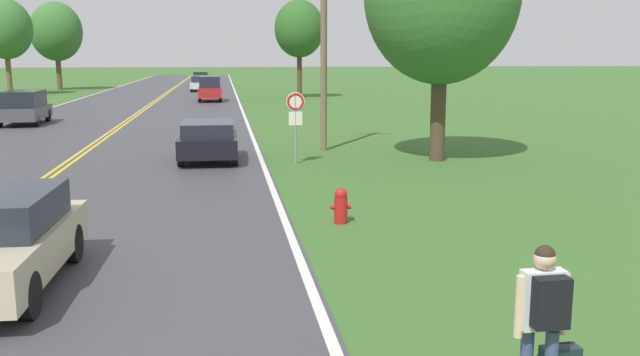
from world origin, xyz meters
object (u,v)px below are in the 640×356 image
object	(u,v)px
fire_hydrant	(341,205)
tree_right_cluster	(5,29)
traffic_sign	(295,110)
tree_mid_treeline	(299,29)
car_champagne_sedan_nearest	(0,240)
car_dark_grey_suv_mid_near	(24,107)
car_black_hatchback_approaching	(209,140)
car_red_suv_mid_far	(210,88)
car_dark_green_hatchback_distant	(201,78)
tree_left_verge	(56,32)
car_silver_sedan_receding	(201,83)
hitchhiker_person	(544,309)

from	to	relation	value
fire_hydrant	tree_right_cluster	bearing A→B (deg)	112.80
traffic_sign	tree_mid_treeline	distance (m)	34.82
fire_hydrant	tree_mid_treeline	distance (m)	42.90
fire_hydrant	tree_mid_treeline	xyz separation A→B (m)	(3.97, 42.40, 5.21)
fire_hydrant	car_champagne_sedan_nearest	xyz separation A→B (m)	(-5.82, -3.26, 0.37)
traffic_sign	car_dark_grey_suv_mid_near	world-z (taller)	traffic_sign
car_black_hatchback_approaching	car_red_suv_mid_far	xyz separation A→B (m)	(-0.42, 30.03, 0.28)
car_red_suv_mid_far	car_dark_green_hatchback_distant	world-z (taller)	car_red_suv_mid_far
traffic_sign	tree_right_cluster	xyz separation A→B (m)	(-20.97, 42.05, 3.99)
tree_left_verge	tree_mid_treeline	distance (m)	28.16
fire_hydrant	car_dark_green_hatchback_distant	size ratio (longest dim) A/B	0.21
car_dark_green_hatchback_distant	car_silver_sedan_receding	bearing A→B (deg)	4.17
hitchhiker_person	car_red_suv_mid_far	bearing A→B (deg)	3.70
fire_hydrant	tree_right_cluster	size ratio (longest dim) A/B	0.09
tree_left_verge	car_dark_grey_suv_mid_near	xyz separation A→B (m)	(6.30, -36.18, -4.92)
car_silver_sedan_receding	car_dark_green_hatchback_distant	bearing A→B (deg)	-178.71
car_dark_grey_suv_mid_near	hitchhiker_person	bearing A→B (deg)	-158.76
car_dark_grey_suv_mid_near	car_black_hatchback_approaching	bearing A→B (deg)	-147.19
tree_left_verge	car_red_suv_mid_far	xyz separation A→B (m)	(15.46, -19.87, -4.81)
car_champagne_sedan_nearest	car_dark_green_hatchback_distant	distance (m)	71.72
car_black_hatchback_approaching	hitchhiker_person	bearing A→B (deg)	12.84
car_champagne_sedan_nearest	tree_mid_treeline	bearing A→B (deg)	169.16
tree_right_cluster	car_dark_grey_suv_mid_near	world-z (taller)	tree_right_cluster
fire_hydrant	traffic_sign	world-z (taller)	traffic_sign
car_red_suv_mid_far	car_dark_grey_suv_mid_near	bearing A→B (deg)	-30.32
tree_mid_treeline	car_black_hatchback_approaching	xyz separation A→B (m)	(-6.88, -33.34, -4.87)
hitchhiker_person	car_dark_green_hatchback_distant	distance (m)	76.41
tree_left_verge	car_dark_grey_suv_mid_near	world-z (taller)	tree_left_verge
hitchhiker_person	car_champagne_sedan_nearest	xyz separation A→B (m)	(-6.51, 4.49, -0.27)
traffic_sign	car_silver_sedan_receding	size ratio (longest dim) A/B	0.49
car_silver_sedan_receding	car_dark_green_hatchback_distant	size ratio (longest dim) A/B	1.30
car_silver_sedan_receding	car_dark_grey_suv_mid_near	bearing A→B (deg)	-14.28
car_champagne_sedan_nearest	car_dark_grey_suv_mid_near	world-z (taller)	car_dark_grey_suv_mid_near
fire_hydrant	tree_right_cluster	world-z (taller)	tree_right_cluster
car_dark_green_hatchback_distant	fire_hydrant	bearing A→B (deg)	6.80
traffic_sign	car_silver_sedan_receding	distance (m)	46.74
tree_right_cluster	tree_left_verge	bearing A→B (deg)	75.77
car_dark_green_hatchback_distant	tree_mid_treeline	bearing A→B (deg)	21.42
traffic_sign	car_dark_green_hatchback_distant	world-z (taller)	traffic_sign
hitchhiker_person	car_black_hatchback_approaching	world-z (taller)	hitchhiker_person
tree_mid_treeline	car_black_hatchback_approaching	size ratio (longest dim) A/B	2.22
traffic_sign	tree_left_verge	xyz separation A→B (m)	(-18.72, 50.94, 4.06)
tree_mid_treeline	car_champagne_sedan_nearest	distance (m)	46.95
car_dark_grey_suv_mid_near	car_dark_green_hatchback_distant	bearing A→B (deg)	-11.68
car_black_hatchback_approaching	tree_right_cluster	bearing A→B (deg)	-155.40
tree_mid_treeline	car_dark_green_hatchback_distant	distance (m)	27.91
fire_hydrant	traffic_sign	size ratio (longest dim) A/B	0.33
traffic_sign	car_champagne_sedan_nearest	world-z (taller)	traffic_sign
tree_mid_treeline	car_red_suv_mid_far	xyz separation A→B (m)	(-7.31, -3.30, -4.59)
car_champagne_sedan_nearest	car_dark_green_hatchback_distant	world-z (taller)	car_dark_green_hatchback_distant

